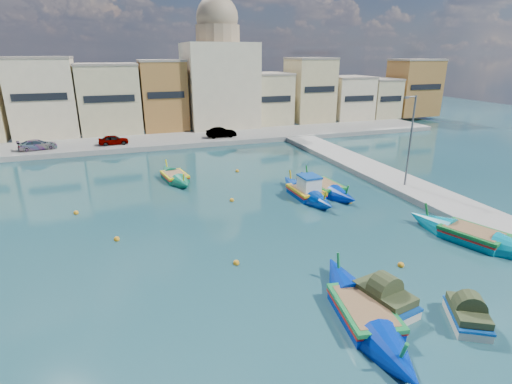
{
  "coord_description": "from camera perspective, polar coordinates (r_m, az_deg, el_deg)",
  "views": [
    {
      "loc": [
        -5.25,
        -20.42,
        11.16
      ],
      "look_at": [
        4.0,
        6.0,
        1.4
      ],
      "focal_mm": 28.0,
      "sensor_mm": 36.0,
      "label": 1
    }
  ],
  "objects": [
    {
      "name": "east_quay",
      "position": [
        32.81,
        27.62,
        -2.49
      ],
      "size": [
        4.0,
        70.0,
        0.5
      ],
      "primitive_type": "cube",
      "color": "gray",
      "rests_on": "ground"
    },
    {
      "name": "quay_street_lamp",
      "position": [
        35.49,
        21.11,
        6.85
      ],
      "size": [
        1.18,
        0.16,
        8.0
      ],
      "color": "#595B60",
      "rests_on": "ground"
    },
    {
      "name": "church_block",
      "position": [
        62.37,
        -5.35,
        16.62
      ],
      "size": [
        10.0,
        10.0,
        19.1
      ],
      "color": "beige",
      "rests_on": "ground"
    },
    {
      "name": "luzzu_cyan_south",
      "position": [
        28.5,
        28.52,
        -5.68
      ],
      "size": [
        5.06,
        9.11,
        2.76
      ],
      "color": "#00839D",
      "rests_on": "ground"
    },
    {
      "name": "tender_far",
      "position": [
        20.33,
        27.96,
        -15.28
      ],
      "size": [
        2.52,
        2.97,
        1.29
      ],
      "color": "beige",
      "rests_on": "ground"
    },
    {
      "name": "tender_near",
      "position": [
        19.89,
        17.75,
        -14.35
      ],
      "size": [
        2.22,
        3.32,
        1.51
      ],
      "color": "beige",
      "rests_on": "ground"
    },
    {
      "name": "luzzu_cyan_mid",
      "position": [
        34.56,
        9.8,
        0.56
      ],
      "size": [
        2.67,
        8.76,
        2.55
      ],
      "color": "#00289F",
      "rests_on": "ground"
    },
    {
      "name": "luzzu_green",
      "position": [
        37.8,
        -11.51,
        2.05
      ],
      "size": [
        2.99,
        7.55,
        2.31
      ],
      "color": "#0A6E4E",
      "rests_on": "ground"
    },
    {
      "name": "north_townhouses",
      "position": [
        61.27,
        -8.19,
        13.26
      ],
      "size": [
        83.2,
        7.87,
        10.19
      ],
      "color": "#C3B587",
      "rests_on": "ground"
    },
    {
      "name": "mooring_buoys",
      "position": [
        28.88,
        -3.27,
        -3.37
      ],
      "size": [
        20.55,
        21.2,
        0.36
      ],
      "color": "orange",
      "rests_on": "ground"
    },
    {
      "name": "north_quay",
      "position": [
        53.79,
        -13.39,
        7.05
      ],
      "size": [
        80.0,
        8.0,
        0.6
      ],
      "primitive_type": "cube",
      "color": "gray",
      "rests_on": "ground"
    },
    {
      "name": "ground",
      "position": [
        23.86,
        -4.36,
        -8.73
      ],
      "size": [
        160.0,
        160.0,
        0.0
      ],
      "primitive_type": "plane",
      "color": "#133439",
      "rests_on": "ground"
    },
    {
      "name": "parked_cars",
      "position": [
        51.89,
        -18.21,
        7.21
      ],
      "size": [
        25.95,
        2.39,
        1.29
      ],
      "color": "#4C1919",
      "rests_on": "north_quay"
    },
    {
      "name": "luzzu_blue_south",
      "position": [
        19.03,
        15.13,
        -16.43
      ],
      "size": [
        3.68,
        9.47,
        2.67
      ],
      "color": "#0026AA",
      "rests_on": "ground"
    },
    {
      "name": "luzzu_blue_cabin",
      "position": [
        32.92,
        7.18,
        -0.08
      ],
      "size": [
        2.29,
        8.37,
        2.94
      ],
      "color": "#0037AC",
      "rests_on": "ground"
    }
  ]
}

